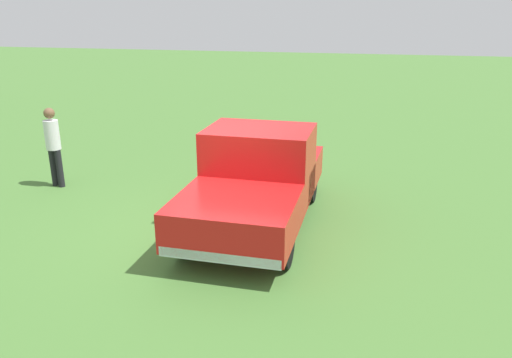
% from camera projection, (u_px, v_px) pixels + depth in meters
% --- Properties ---
extents(ground_plane, '(80.00, 80.00, 0.00)m').
position_uv_depth(ground_plane, '(211.00, 227.00, 9.17)').
color(ground_plane, '#477533').
extents(pickup_truck, '(4.52, 1.93, 1.79)m').
position_uv_depth(pickup_truck, '(258.00, 176.00, 9.10)').
color(pickup_truck, black).
rests_on(pickup_truck, ground_plane).
extents(person_bystander, '(0.39, 0.39, 1.81)m').
position_uv_depth(person_bystander, '(53.00, 142.00, 10.98)').
color(person_bystander, black).
rests_on(person_bystander, ground_plane).
extents(traffic_cone, '(0.32, 0.32, 0.55)m').
position_uv_depth(traffic_cone, '(276.00, 149.00, 13.30)').
color(traffic_cone, orange).
rests_on(traffic_cone, ground_plane).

